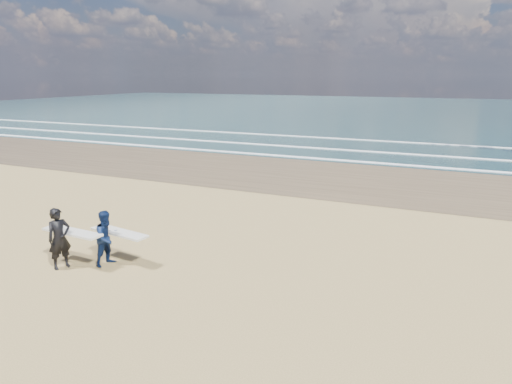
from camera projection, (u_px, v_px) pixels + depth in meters
The scene contains 2 objects.
surfer_near at pixel (61, 238), 14.38m from camera, with size 2.23×1.10×1.97m.
surfer_far at pixel (108, 237), 14.66m from camera, with size 2.25×1.27×1.82m.
Camera 1 is at (10.17, -9.05, 5.99)m, focal length 32.00 mm.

